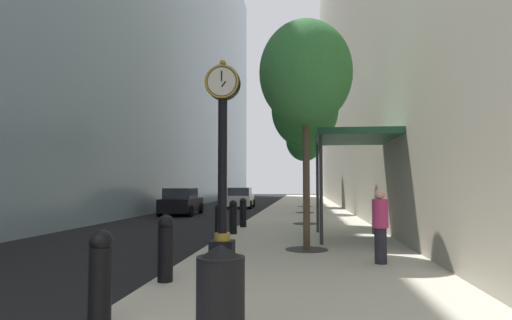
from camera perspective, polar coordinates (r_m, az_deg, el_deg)
The scene contains 19 objects.
ground_plane at distance 29.89m, azimuth 1.01°, elevation -6.70°, with size 110.00×110.00×0.00m, color black.
sidewalk_right at distance 32.76m, azimuth 6.31°, elevation -6.25°, with size 5.49×80.00×0.14m, color beige.
building_block_left at distance 38.25m, azimuth -16.61°, elevation 18.52°, with size 9.00×80.00×31.79m.
building_block_right at distance 36.11m, azimuth 18.38°, elevation 18.81°, with size 9.00×80.00×30.52m.
street_clock at distance 10.67m, azimuth -4.36°, elevation 1.74°, with size 0.84×0.55×4.74m.
bollard_nearest at distance 5.71m, azimuth -19.49°, elevation -13.94°, with size 0.28×0.28×1.16m.
bollard_second at distance 8.00m, azimuth -11.63°, elevation -10.91°, with size 0.28×0.28×1.16m.
bollard_fourth at distance 12.80m, azimuth -4.75°, elevation -8.03°, with size 0.28×0.28×1.16m.
bollard_fifth at distance 15.24m, azimuth -2.97°, elevation -7.26°, with size 0.28×0.28×1.16m.
bollard_sixth at distance 17.69m, azimuth -1.68°, elevation -6.70°, with size 0.28×0.28×1.16m.
street_tree_near at distance 11.94m, azimuth 6.44°, elevation 11.02°, with size 2.46×2.46×6.05m.
street_tree_mid_near at distance 19.43m, azimuth 6.33°, elevation 6.45°, with size 2.90×2.90×6.62m.
street_tree_mid_far at distance 26.86m, azimuth 6.29°, elevation 2.53°, with size 2.24×2.24×5.67m.
street_tree_far at distance 34.52m, azimuth 6.25°, elevation 3.25°, with size 2.93×2.93×7.26m.
trash_bin at distance 4.91m, azimuth -4.61°, elevation -16.73°, with size 0.53×0.53×1.05m.
pedestrian_walking at distance 9.92m, azimuth 15.76°, elevation -7.98°, with size 0.38×0.48×1.61m.
storefront_awning at distance 14.40m, azimuth 12.41°, elevation 2.68°, with size 2.40×3.60×3.30m.
car_black_near at distance 26.96m, azimuth -9.65°, elevation -5.36°, with size 2.11×4.33×1.61m.
car_white_mid at distance 34.43m, azimuth -2.06°, elevation -4.94°, with size 2.16×4.22×1.59m.
Camera 1 is at (2.68, -2.71, 1.83)m, focal length 30.94 mm.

